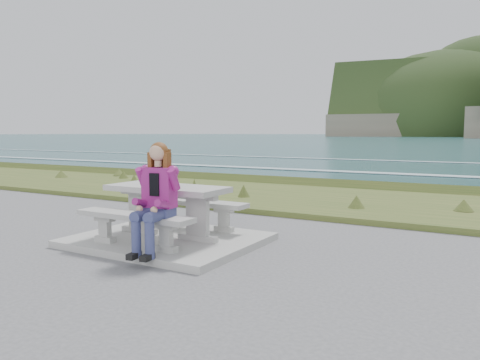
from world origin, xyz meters
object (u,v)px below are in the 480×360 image
object	(u,v)px
bench_landward	(134,221)
bench_seaward	(195,206)
picnic_table	(167,197)
seated_woman	(154,213)

from	to	relation	value
bench_landward	bench_seaward	xyz separation A→B (m)	(0.00, 1.40, 0.00)
picnic_table	bench_landward	xyz separation A→B (m)	(0.00, -0.70, -0.23)
picnic_table	bench_seaward	size ratio (longest dim) A/B	1.00
bench_seaward	seated_woman	xyz separation A→B (m)	(0.45, -1.53, 0.17)
bench_landward	bench_seaward	distance (m)	1.40
picnic_table	bench_landward	bearing A→B (deg)	-90.00
picnic_table	bench_seaward	bearing A→B (deg)	90.00
picnic_table	bench_landward	distance (m)	0.74
seated_woman	bench_seaward	bearing A→B (deg)	98.12
picnic_table	bench_landward	world-z (taller)	picnic_table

